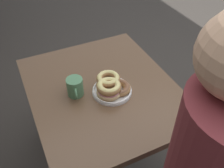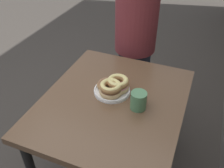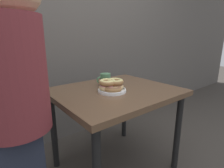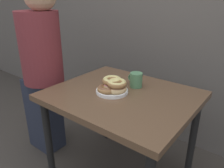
{
  "view_description": "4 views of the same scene",
  "coord_description": "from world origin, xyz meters",
  "views": [
    {
      "loc": [
        -0.94,
        0.76,
        1.64
      ],
      "look_at": [
        -0.06,
        0.34,
        0.77
      ],
      "focal_mm": 40.0,
      "sensor_mm": 36.0,
      "label": 1
    },
    {
      "loc": [
        0.99,
        0.77,
        1.63
      ],
      "look_at": [
        -0.06,
        0.34,
        0.77
      ],
      "focal_mm": 40.0,
      "sensor_mm": 36.0,
      "label": 2
    },
    {
      "loc": [
        -0.83,
        -0.64,
        1.1
      ],
      "look_at": [
        -0.06,
        0.34,
        0.77
      ],
      "focal_mm": 28.0,
      "sensor_mm": 36.0,
      "label": 3
    },
    {
      "loc": [
        0.75,
        -0.69,
        1.3
      ],
      "look_at": [
        -0.06,
        0.34,
        0.77
      ],
      "focal_mm": 35.0,
      "sensor_mm": 36.0,
      "label": 4
    }
  ],
  "objects": [
    {
      "name": "dining_table",
      "position": [
        0.0,
        0.38,
        0.62
      ],
      "size": [
        0.92,
        0.78,
        0.71
      ],
      "color": "brown",
      "rests_on": "ground_plane"
    },
    {
      "name": "donut_plate",
      "position": [
        -0.06,
        0.35,
        0.75
      ],
      "size": [
        0.24,
        0.23,
        0.09
      ],
      "color": "white",
      "rests_on": "dining_table"
    },
    {
      "name": "ground_plane",
      "position": [
        0.0,
        0.0,
        0.0
      ],
      "size": [
        14.0,
        14.0,
        0.0
      ],
      "primitive_type": "plane",
      "color": "#38332D"
    },
    {
      "name": "coffee_mug",
      "position": [
        0.01,
        0.52,
        0.76
      ],
      "size": [
        0.12,
        0.09,
        0.1
      ],
      "color": "#4C7F56",
      "rests_on": "dining_table"
    }
  ]
}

